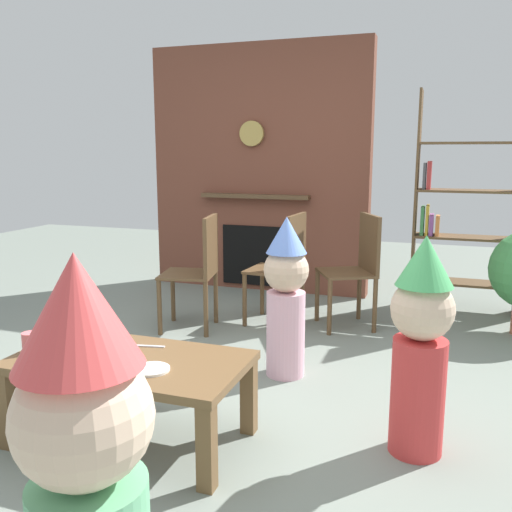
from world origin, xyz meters
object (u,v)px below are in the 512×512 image
Objects in this scene: bookshelf at (461,211)px; dining_chair_middle at (285,262)px; paper_cup_near_right at (30,343)px; child_by_the_chairs at (286,293)px; paper_plate_rear at (152,369)px; dining_chair_left at (199,266)px; paper_cup_near_left at (44,355)px; dining_chair_right at (357,264)px; coffee_table at (130,371)px; birthday_cake_slice at (81,357)px; paper_plate_front at (73,345)px; child_in_pink at (421,341)px; child_with_cone_hat at (88,485)px; paper_cup_center at (114,343)px.

dining_chair_middle is (-1.31, -0.89, -0.37)m from bookshelf.
paper_cup_near_right is 0.10× the size of child_by_the_chairs.
paper_plate_rear is 0.16× the size of child_by_the_chairs.
child_by_the_chairs is (0.97, 1.11, 0.06)m from paper_cup_near_right.
paper_cup_near_left is at bearing 81.28° from dining_chair_left.
bookshelf reaches higher than dining_chair_right.
dining_chair_middle is (0.59, 0.34, 0.00)m from dining_chair_left.
birthday_cake_slice reaches higher than coffee_table.
paper_plate_front is 0.21× the size of child_in_pink.
child_by_the_chairs reaches higher than birthday_cake_slice.
birthday_cake_slice is 1.33m from child_with_cone_hat.
bookshelf reaches higher than paper_cup_near_left.
bookshelf is at bearing 56.98° from paper_plate_front.
coffee_table is at bearing -21.93° from paper_cup_center.
coffee_table is at bearing 37.56° from birthday_cake_slice.
paper_cup_center is at bearing 85.73° from dining_chair_middle.
dining_chair_left reaches higher than paper_plate_rear.
child_by_the_chairs is at bearing 60.18° from birthday_cake_slice.
bookshelf reaches higher than dining_chair_left.
dining_chair_middle is 0.57m from dining_chair_right.
paper_plate_front is at bearing -4.55° from child_in_pink.
child_with_cone_hat is (-0.87, -4.07, -0.26)m from bookshelf.
coffee_table is 0.22m from paper_plate_rear.
coffee_table is 1.09× the size of child_in_pink.
coffee_table is 1.24× the size of dining_chair_left.
paper_cup_center is 1.13m from child_by_the_chairs.
paper_plate_rear is 0.18× the size of dining_chair_left.
dining_chair_middle reaches higher than coffee_table.
dining_chair_right reaches higher than paper_cup_near_left.
child_by_the_chairs reaches higher than dining_chair_left.
bookshelf reaches higher than child_in_pink.
paper_cup_center is 0.25m from paper_plate_front.
paper_plate_rear is at bearing -29.68° from coffee_table.
child_with_cone_hat reaches higher than dining_chair_right.
paper_cup_near_right is 1.56m from child_with_cone_hat.
dining_chair_right is (0.26, 1.13, -0.02)m from child_by_the_chairs.
child_by_the_chairs is at bearing 56.57° from paper_cup_near_left.
child_with_cone_hat reaches higher than paper_plate_rear.
paper_cup_near_left is 0.11× the size of dining_chair_left.
paper_cup_near_left is 0.09× the size of child_with_cone_hat.
dining_chair_left is (-1.03, 2.84, -0.11)m from child_with_cone_hat.
child_by_the_chairs is (0.59, 0.97, 0.06)m from paper_cup_center.
child_in_pink is at bearing 9.91° from paper_plate_front.
coffee_table is 1.71m from dining_chair_left.
coffee_table is 0.24m from birthday_cake_slice.
paper_plate_front is 0.18× the size of child_with_cone_hat.
paper_plate_rear is at bearing 47.82° from dining_chair_right.
child_in_pink reaches higher than paper_cup_center.
paper_cup_center is (0.38, 0.14, -0.00)m from paper_cup_near_right.
child_with_cone_hat is 1.66m from child_in_pink.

